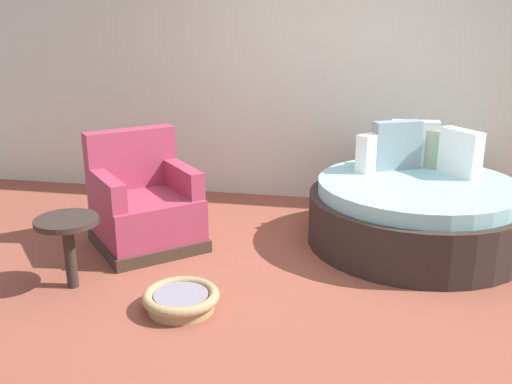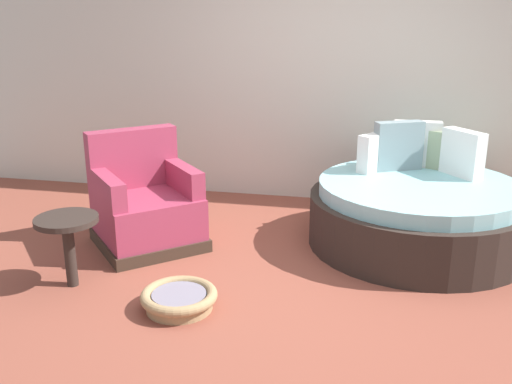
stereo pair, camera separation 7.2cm
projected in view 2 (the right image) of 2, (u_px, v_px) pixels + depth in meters
ground_plane at (295, 284)px, 4.13m from camera, size 8.00×8.00×0.02m
back_wall at (328, 49)px, 5.59m from camera, size 8.00×0.12×3.06m
round_daybed at (417, 211)px, 4.75m from camera, size 1.79×1.79×0.97m
red_armchair at (145, 206)px, 4.75m from camera, size 1.13×1.13×0.94m
pet_basket at (179, 299)px, 3.75m from camera, size 0.51×0.51×0.13m
side_table at (67, 230)px, 3.97m from camera, size 0.44×0.44×0.52m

